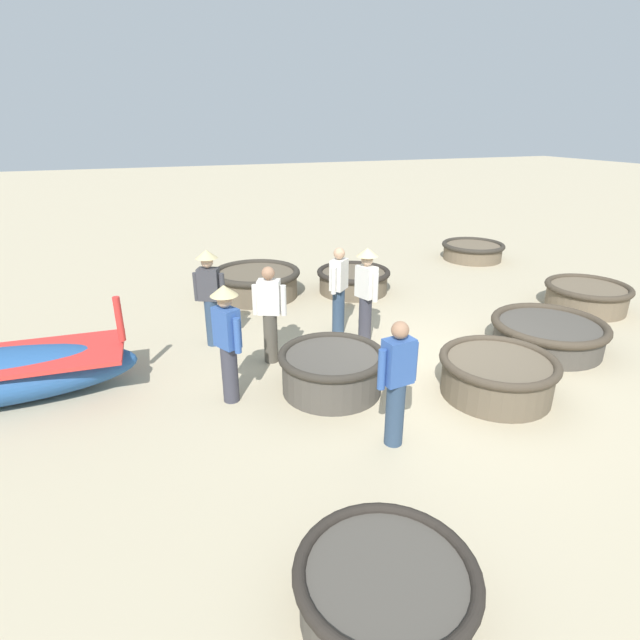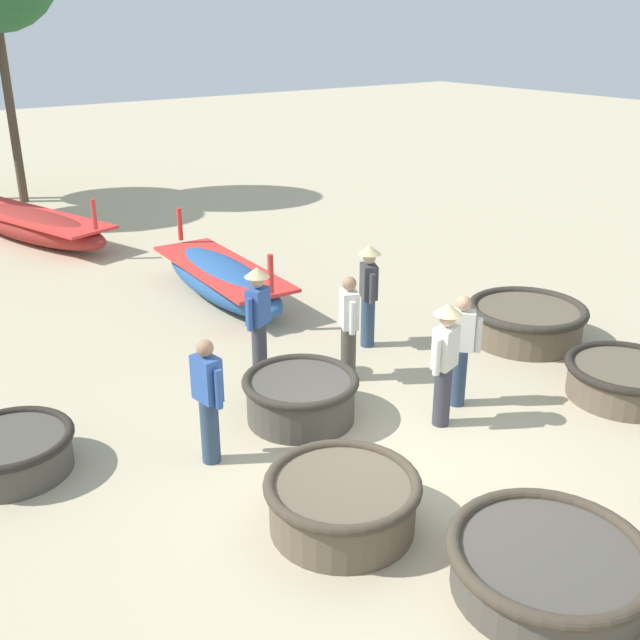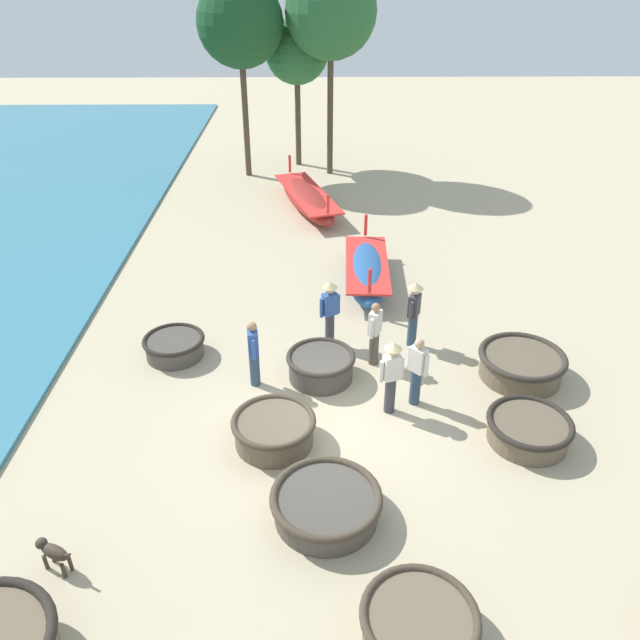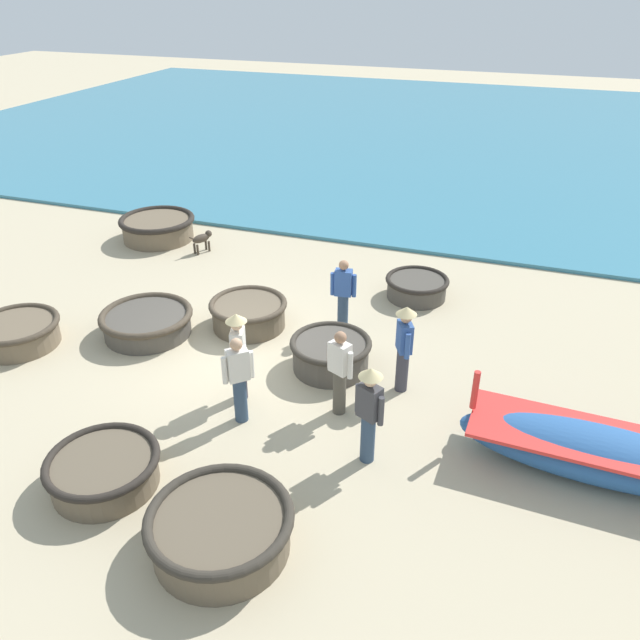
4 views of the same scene
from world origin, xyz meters
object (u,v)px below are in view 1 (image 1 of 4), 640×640
at_px(coracle_tilted, 332,370).
at_px(coracle_upturned, 353,280).
at_px(coracle_weathered, 548,333).
at_px(fisherman_with_hat, 227,337).
at_px(coracle_far_left, 497,374).
at_px(coracle_front_right, 386,589).
at_px(coracle_far_right, 473,250).
at_px(fisherman_crouching, 397,381).
at_px(coracle_beside_post, 256,282).
at_px(fisherman_standing_right, 270,312).
at_px(fisherman_standing_left, 210,292).
at_px(coracle_front_left, 587,295).
at_px(fisherman_by_coracle, 366,289).
at_px(fisherman_hauling, 339,288).

bearing_deg(coracle_tilted, coracle_upturned, -28.25).
bearing_deg(coracle_weathered, fisherman_with_hat, 87.80).
height_order(coracle_far_left, coracle_front_right, coracle_far_left).
height_order(coracle_far_left, coracle_tilted, coracle_tilted).
bearing_deg(coracle_tilted, coracle_far_right, -50.00).
relative_size(coracle_far_right, fisherman_crouching, 1.08).
xyz_separation_m(coracle_upturned, coracle_far_right, (1.42, -4.28, -0.03)).
bearing_deg(coracle_upturned, fisherman_crouching, 160.47).
relative_size(coracle_weathered, coracle_far_right, 1.11).
height_order(coracle_beside_post, coracle_upturned, coracle_beside_post).
bearing_deg(fisherman_standing_right, fisherman_standing_left, 37.75).
height_order(coracle_upturned, coracle_front_left, coracle_front_left).
height_order(coracle_upturned, coracle_far_right, coracle_upturned).
bearing_deg(fisherman_crouching, coracle_front_right, 149.70).
relative_size(fisherman_by_coracle, fisherman_crouching, 1.06).
relative_size(fisherman_with_hat, fisherman_standing_right, 1.06).
relative_size(coracle_beside_post, fisherman_standing_left, 1.14).
xyz_separation_m(coracle_far_left, fisherman_by_coracle, (2.31, 0.93, 0.64)).
relative_size(coracle_beside_post, coracle_tilted, 1.25).
xyz_separation_m(coracle_upturned, fisherman_standing_right, (-2.74, 2.68, 0.55)).
xyz_separation_m(coracle_far_left, coracle_front_left, (2.17, -4.01, -0.03)).
bearing_deg(fisherman_crouching, coracle_tilted, 8.50).
xyz_separation_m(coracle_front_right, fisherman_standing_left, (5.59, 0.38, 0.69)).
relative_size(coracle_front_right, fisherman_hauling, 0.91).
height_order(fisherman_standing_right, fisherman_crouching, same).
bearing_deg(fisherman_by_coracle, coracle_front_left, -91.66).
distance_m(coracle_weathered, fisherman_standing_left, 5.72).
height_order(coracle_far_left, fisherman_hauling, fisherman_hauling).
xyz_separation_m(coracle_beside_post, coracle_front_left, (-3.18, -6.10, -0.04)).
distance_m(coracle_tilted, fisherman_standing_right, 1.43).
distance_m(coracle_beside_post, fisherman_with_hat, 4.47).
xyz_separation_m(coracle_beside_post, coracle_far_right, (0.95, -6.39, -0.08)).
bearing_deg(coracle_weathered, fisherman_standing_left, 67.61).
distance_m(coracle_far_right, fisherman_by_coracle, 6.61).
xyz_separation_m(fisherman_hauling, fisherman_crouching, (-3.38, 0.70, 0.00)).
height_order(coracle_far_left, coracle_front_left, coracle_far_left).
distance_m(coracle_front_left, fisherman_hauling, 5.27).
xyz_separation_m(coracle_weathered, fisherman_hauling, (1.91, 3.03, 0.56)).
relative_size(coracle_front_left, fisherman_with_hat, 0.99).
height_order(fisherman_standing_left, fisherman_by_coracle, same).
height_order(fisherman_hauling, fisherman_with_hat, fisherman_with_hat).
xyz_separation_m(fisherman_standing_left, fisherman_with_hat, (-1.96, 0.08, 0.00)).
xyz_separation_m(coracle_far_left, coracle_weathered, (0.96, -1.83, -0.04)).
bearing_deg(fisherman_by_coracle, coracle_beside_post, 20.99).
height_order(coracle_far_right, fisherman_hauling, fisherman_hauling).
relative_size(coracle_far_left, fisherman_standing_right, 1.03).
relative_size(coracle_front_right, coracle_far_right, 0.85).
distance_m(coracle_far_left, fisherman_by_coracle, 2.57).
height_order(coracle_weathered, coracle_tilted, coracle_tilted).
xyz_separation_m(coracle_front_right, fisherman_with_hat, (3.63, 0.46, 0.69)).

